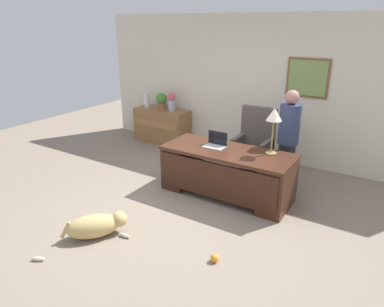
{
  "coord_description": "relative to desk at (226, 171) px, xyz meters",
  "views": [
    {
      "loc": [
        2.48,
        -3.7,
        2.55
      ],
      "look_at": [
        -0.03,
        0.3,
        0.75
      ],
      "focal_mm": 32.64,
      "sensor_mm": 36.0,
      "label": 1
    }
  ],
  "objects": [
    {
      "name": "ground_plane",
      "position": [
        -0.33,
        -0.69,
        -0.41
      ],
      "size": [
        12.0,
        12.0,
        0.0
      ],
      "primitive_type": "plane",
      "color": "gray"
    },
    {
      "name": "credenza",
      "position": [
        -2.38,
        1.56,
        -0.03
      ],
      "size": [
        1.23,
        0.5,
        0.75
      ],
      "color": "olive",
      "rests_on": "ground_plane"
    },
    {
      "name": "person_standing",
      "position": [
        0.68,
        0.74,
        0.41
      ],
      "size": [
        0.32,
        0.32,
        1.6
      ],
      "color": "#262323",
      "rests_on": "ground_plane"
    },
    {
      "name": "armchair",
      "position": [
        0.03,
        0.99,
        0.11
      ],
      "size": [
        0.6,
        0.59,
        1.18
      ],
      "color": "#564C47",
      "rests_on": "ground_plane"
    },
    {
      "name": "back_wall",
      "position": [
        -0.32,
        1.91,
        0.94
      ],
      "size": [
        7.0,
        0.16,
        2.7
      ],
      "color": "beige",
      "rests_on": "ground_plane"
    },
    {
      "name": "desk_lamp",
      "position": [
        0.6,
        0.23,
        0.88
      ],
      "size": [
        0.22,
        0.22,
        0.68
      ],
      "color": "#9E8447",
      "rests_on": "desk"
    },
    {
      "name": "desk",
      "position": [
        0.0,
        0.0,
        0.0
      ],
      "size": [
        1.98,
        0.8,
        0.74
      ],
      "color": "#422316",
      "rests_on": "ground_plane"
    },
    {
      "name": "dog_toy_bone",
      "position": [
        -0.55,
        -1.69,
        -0.38
      ],
      "size": [
        0.17,
        0.06,
        0.05
      ],
      "primitive_type": "ellipsoid",
      "rotation": [
        0.0,
        0.0,
        3.23
      ],
      "color": "beige",
      "rests_on": "ground_plane"
    },
    {
      "name": "potted_plant",
      "position": [
        -2.37,
        1.56,
        0.54
      ],
      "size": [
        0.24,
        0.24,
        0.36
      ],
      "color": "brown",
      "rests_on": "credenza"
    },
    {
      "name": "laptop",
      "position": [
        -0.23,
        0.09,
        0.39
      ],
      "size": [
        0.32,
        0.22,
        0.22
      ],
      "color": "#B2B5BA",
      "rests_on": "desk"
    },
    {
      "name": "dog_lying",
      "position": [
        -0.86,
        -1.85,
        -0.25
      ],
      "size": [
        0.64,
        0.71,
        0.3
      ],
      "color": "tan",
      "rests_on": "ground_plane"
    },
    {
      "name": "vase_empty",
      "position": [
        -2.78,
        1.56,
        0.5
      ],
      "size": [
        0.13,
        0.13,
        0.31
      ],
      "primitive_type": "cylinder",
      "color": "silver",
      "rests_on": "credenza"
    },
    {
      "name": "dog_toy_ball",
      "position": [
        0.64,
        -1.51,
        -0.36
      ],
      "size": [
        0.1,
        0.1,
        0.1
      ],
      "primitive_type": "sphere",
      "color": "orange",
      "rests_on": "ground_plane"
    },
    {
      "name": "vase_with_flowers",
      "position": [
        -2.11,
        1.56,
        0.56
      ],
      "size": [
        0.17,
        0.17,
        0.39
      ],
      "color": "#ADB6D8",
      "rests_on": "credenza"
    },
    {
      "name": "dog_toy_plush",
      "position": [
        -1.07,
        -2.56,
        -0.38
      ],
      "size": [
        0.16,
        0.12,
        0.05
      ],
      "primitive_type": "ellipsoid",
      "rotation": [
        0.0,
        0.0,
        3.65
      ],
      "color": "beige",
      "rests_on": "ground_plane"
    }
  ]
}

